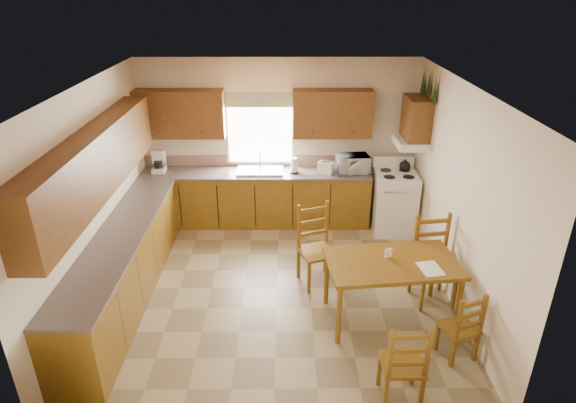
{
  "coord_description": "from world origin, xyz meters",
  "views": [
    {
      "loc": [
        0.12,
        -5.39,
        3.79
      ],
      "look_at": [
        0.15,
        0.3,
        1.15
      ],
      "focal_mm": 30.0,
      "sensor_mm": 36.0,
      "label": 1
    }
  ],
  "objects_px": {
    "chair_near_left": "(403,359)",
    "chair_far_right": "(435,262)",
    "dining_table": "(390,290)",
    "microwave": "(352,164)",
    "stove": "(394,203)",
    "chair_far_left": "(318,247)",
    "chair_near_right": "(460,324)"
  },
  "relations": [
    {
      "from": "stove",
      "to": "dining_table",
      "type": "distance_m",
      "value": 2.34
    },
    {
      "from": "stove",
      "to": "dining_table",
      "type": "bearing_deg",
      "value": -99.92
    },
    {
      "from": "chair_far_right",
      "to": "chair_far_left",
      "type": "bearing_deg",
      "value": 156.24
    },
    {
      "from": "stove",
      "to": "dining_table",
      "type": "height_order",
      "value": "stove"
    },
    {
      "from": "dining_table",
      "to": "microwave",
      "type": "bearing_deg",
      "value": 87.41
    },
    {
      "from": "chair_near_left",
      "to": "stove",
      "type": "bearing_deg",
      "value": -100.83
    },
    {
      "from": "chair_near_left",
      "to": "chair_far_right",
      "type": "height_order",
      "value": "chair_far_right"
    },
    {
      "from": "chair_near_right",
      "to": "stove",
      "type": "bearing_deg",
      "value": -106.69
    },
    {
      "from": "dining_table",
      "to": "chair_far_left",
      "type": "distance_m",
      "value": 1.13
    },
    {
      "from": "chair_near_right",
      "to": "chair_near_left",
      "type": "bearing_deg",
      "value": 19.18
    },
    {
      "from": "stove",
      "to": "chair_far_left",
      "type": "relative_size",
      "value": 0.88
    },
    {
      "from": "chair_far_left",
      "to": "microwave",
      "type": "bearing_deg",
      "value": 49.97
    },
    {
      "from": "chair_far_right",
      "to": "microwave",
      "type": "bearing_deg",
      "value": 101.76
    },
    {
      "from": "microwave",
      "to": "chair_near_right",
      "type": "xyz_separation_m",
      "value": [
        0.78,
        -3.21,
        -0.64
      ]
    },
    {
      "from": "dining_table",
      "to": "chair_far_right",
      "type": "relative_size",
      "value": 1.33
    },
    {
      "from": "microwave",
      "to": "chair_far_right",
      "type": "bearing_deg",
      "value": -78.1
    },
    {
      "from": "microwave",
      "to": "chair_near_right",
      "type": "height_order",
      "value": "microwave"
    },
    {
      "from": "chair_near_left",
      "to": "chair_far_left",
      "type": "distance_m",
      "value": 2.12
    },
    {
      "from": "stove",
      "to": "chair_near_right",
      "type": "height_order",
      "value": "stove"
    },
    {
      "from": "dining_table",
      "to": "chair_far_left",
      "type": "height_order",
      "value": "chair_far_left"
    },
    {
      "from": "stove",
      "to": "chair_far_left",
      "type": "distance_m",
      "value": 2.02
    },
    {
      "from": "chair_near_right",
      "to": "chair_far_right",
      "type": "bearing_deg",
      "value": -108.84
    },
    {
      "from": "microwave",
      "to": "dining_table",
      "type": "xyz_separation_m",
      "value": [
        0.16,
        -2.56,
        -0.66
      ]
    },
    {
      "from": "dining_table",
      "to": "chair_far_right",
      "type": "distance_m",
      "value": 0.74
    },
    {
      "from": "stove",
      "to": "chair_near_right",
      "type": "relative_size",
      "value": 1.15
    },
    {
      "from": "stove",
      "to": "chair_far_right",
      "type": "height_order",
      "value": "chair_far_right"
    },
    {
      "from": "dining_table",
      "to": "chair_near_left",
      "type": "relative_size",
      "value": 1.58
    },
    {
      "from": "dining_table",
      "to": "chair_near_right",
      "type": "xyz_separation_m",
      "value": [
        0.63,
        -0.65,
        0.02
      ]
    },
    {
      "from": "chair_near_left",
      "to": "chair_far_right",
      "type": "relative_size",
      "value": 0.84
    },
    {
      "from": "microwave",
      "to": "chair_far_left",
      "type": "height_order",
      "value": "microwave"
    },
    {
      "from": "stove",
      "to": "microwave",
      "type": "distance_m",
      "value": 0.93
    },
    {
      "from": "microwave",
      "to": "chair_far_right",
      "type": "relative_size",
      "value": 0.42
    }
  ]
}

